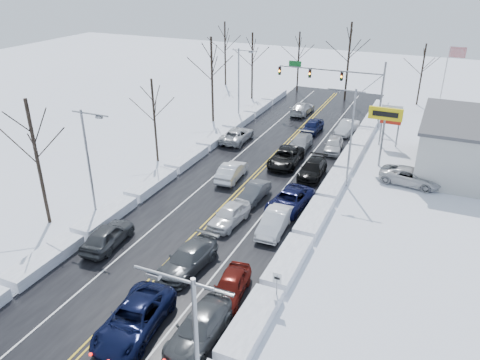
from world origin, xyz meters
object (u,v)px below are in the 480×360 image
at_px(traffic_signal_mast, 341,79).
at_px(oncoming_car_0, 232,179).
at_px(tires_plus_sign, 385,118).
at_px(flagpole, 445,81).

relative_size(traffic_signal_mast, oncoming_car_0, 2.78).
xyz_separation_m(traffic_signal_mast, tires_plus_sign, (7.05, -12.00, -0.49)).
bearing_deg(oncoming_car_0, traffic_signal_mast, -107.70).
distance_m(tires_plus_sign, oncoming_car_0, 15.90).
distance_m(traffic_signal_mast, oncoming_car_0, 22.17).
bearing_deg(tires_plus_sign, traffic_signal_mast, 120.46).
height_order(tires_plus_sign, flagpole, flagpole).
xyz_separation_m(tires_plus_sign, flagpole, (4.67, 14.01, 0.93)).
relative_size(flagpole, oncoming_car_0, 2.10).
height_order(flagpole, oncoming_car_0, flagpole).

